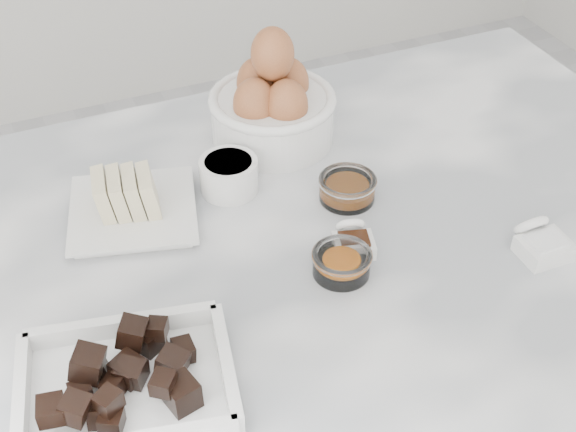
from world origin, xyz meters
The scene contains 9 objects.
marble_slab centered at (0.00, 0.00, 0.92)m, with size 1.20×0.80×0.04m, color white.
chocolate_dish centered at (-0.21, -0.12, 0.96)m, with size 0.23×0.20×0.06m.
butter_plate centered at (-0.14, 0.15, 0.96)m, with size 0.19×0.19×0.06m.
sugar_ramekin centered at (-0.01, 0.15, 0.96)m, with size 0.08×0.08×0.04m.
egg_bowl centered at (0.09, 0.24, 0.99)m, with size 0.18×0.18×0.17m.
honey_bowl centered at (0.12, 0.08, 0.96)m, with size 0.08×0.08×0.03m.
zest_bowl centered at (0.06, -0.04, 0.96)m, with size 0.07×0.07×0.03m.
vanilla_spoon centered at (0.09, -0.01, 0.95)m, with size 0.06×0.07×0.04m.
salt_spoon centered at (0.29, -0.10, 0.95)m, with size 0.06×0.07×0.04m.
Camera 1 is at (-0.26, -0.63, 1.58)m, focal length 50.00 mm.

